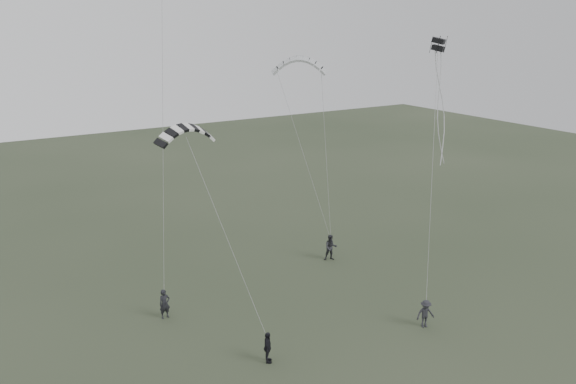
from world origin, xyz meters
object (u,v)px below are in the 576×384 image
flyer_far (425,314)px  kite_striped (185,127)px  flyer_right (331,248)px  kite_box (438,44)px  flyer_left (165,304)px  flyer_center (268,348)px  kite_pale_large (299,59)px

flyer_far → kite_striped: 17.35m
flyer_right → kite_box: size_ratio=2.66×
kite_striped → flyer_left: bearing=114.1°
kite_striped → flyer_far: bearing=-39.5°
kite_striped → kite_box: size_ratio=4.41×
flyer_left → kite_box: (16.93, -4.24, 14.92)m
flyer_center → flyer_far: size_ratio=1.02×
flyer_left → kite_striped: 11.13m
flyer_right → kite_pale_large: kite_pale_large is taller
kite_box → kite_pale_large: bearing=77.7°
flyer_far → flyer_center: bearing=-173.9°
kite_striped → kite_box: kite_box is taller
flyer_left → flyer_far: size_ratio=1.08×
flyer_right → kite_striped: size_ratio=0.60×
flyer_far → kite_pale_large: 20.23m
flyer_far → kite_pale_large: kite_pale_large is taller
flyer_left → flyer_right: flyer_right is taller
kite_pale_large → kite_striped: 14.64m
flyer_left → flyer_far: bearing=-38.7°
flyer_left → kite_pale_large: bearing=20.6°
kite_box → flyer_left: bearing=133.7°
kite_pale_large → kite_striped: size_ratio=1.24×
flyer_center → kite_box: 20.68m
flyer_right → flyer_far: (-0.98, -10.82, -0.14)m
kite_pale_large → kite_striped: bearing=-111.7°
flyer_right → kite_box: kite_box is taller
flyer_far → kite_pale_large: bearing=103.5°
flyer_center → kite_striped: size_ratio=0.53×
kite_pale_large → kite_box: (3.66, -10.11, 1.26)m
flyer_right → flyer_center: (-10.60, -9.15, -0.12)m
flyer_right → flyer_left: bearing=-148.7°
flyer_center → kite_striped: bearing=47.5°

